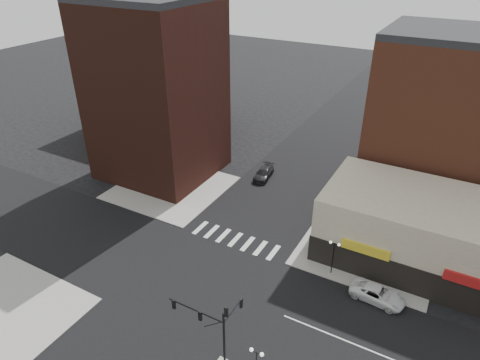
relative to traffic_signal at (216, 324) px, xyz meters
The scene contains 14 objects.
ground 11.76m from the traffic_signal, 132.74° to the left, with size 240.00×240.00×0.00m, color black.
road_ew 11.76m from the traffic_signal, 132.74° to the left, with size 200.00×14.00×0.02m, color black.
road_ns 11.76m from the traffic_signal, 132.74° to the left, with size 14.00×200.00×0.02m, color black.
sidewalk_nw 31.55m from the traffic_signal, 134.23° to the left, with size 15.00×15.00×0.12m, color gray.
sidewalk_ne 23.99m from the traffic_signal, 71.98° to the left, with size 15.00×15.00×0.12m, color gray.
building_nw 37.93m from the traffic_signal, 134.90° to the left, with size 16.00×15.00×25.00m, color #3B1B12.
building_nw_low 57.36m from the traffic_signal, 133.17° to the left, with size 20.00×18.00×12.00m, color #3B1B12.
building_ne_midrise 39.60m from the traffic_signal, 72.51° to the left, with size 18.00×15.00×22.00m, color brown.
building_ne_row 26.71m from the traffic_signal, 58.92° to the left, with size 24.20×12.20×8.00m.
traffic_signal is the anchor object (origin of this frame).
street_lamp_se_a 4.12m from the traffic_signal, ahead, with size 1.22×0.32×4.16m.
street_lamp_ne 16.62m from the traffic_signal, 73.25° to the left, with size 1.22×0.32×4.16m.
white_suv 18.01m from the traffic_signal, 54.94° to the left, with size 2.51×5.45×1.51m, color white.
dark_sedan_north 33.90m from the traffic_signal, 109.52° to the left, with size 2.11×5.19×1.51m, color black.
Camera 1 is at (20.63, -27.99, 31.78)m, focal length 32.00 mm.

